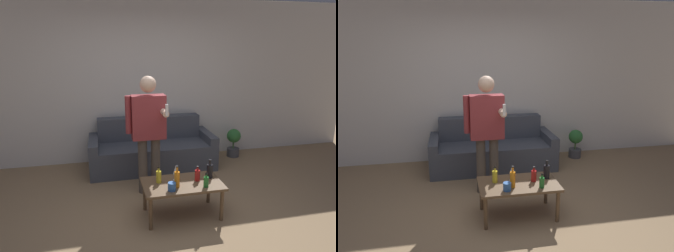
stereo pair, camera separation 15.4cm
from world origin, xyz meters
TOP-DOWN VIEW (x-y plane):
  - ground_plane at (0.00, 0.00)m, footprint 16.00×16.00m
  - wall_back at (0.00, 2.30)m, footprint 8.00×0.06m
  - couch at (0.09, 1.85)m, footprint 1.99×0.81m
  - coffee_table at (0.17, 0.30)m, footprint 0.92×0.52m
  - bottle_orange at (-0.09, 0.37)m, footprint 0.06×0.06m
  - bottle_green at (0.08, 0.21)m, footprint 0.06×0.06m
  - bottle_dark at (0.36, 0.32)m, footprint 0.06×0.06m
  - bottle_yellow at (0.40, 0.14)m, footprint 0.06×0.06m
  - bottle_red at (0.53, 0.37)m, footprint 0.07×0.07m
  - wine_glass_near at (0.12, 0.38)m, footprint 0.07×0.07m
  - cup_on_table at (0.01, 0.14)m, footprint 0.09×0.09m
  - person_standing_front at (-0.11, 0.97)m, footprint 0.52×0.42m
  - potted_plant at (1.60, 1.99)m, footprint 0.25×0.25m

SIDE VIEW (x-z plane):
  - ground_plane at x=0.00m, z-range 0.00..0.00m
  - potted_plant at x=1.60m, z-range 0.03..0.54m
  - couch at x=0.09m, z-range -0.11..0.68m
  - coffee_table at x=0.17m, z-range 0.16..0.57m
  - cup_on_table at x=0.01m, z-range 0.41..0.51m
  - bottle_yellow at x=0.40m, z-range 0.40..0.56m
  - bottle_dark at x=0.36m, z-range 0.39..0.58m
  - bottle_orange at x=-0.09m, z-range 0.39..0.59m
  - bottle_red at x=0.53m, z-range 0.39..0.62m
  - bottle_green at x=0.08m, z-range 0.39..0.64m
  - wine_glass_near at x=0.12m, z-range 0.45..0.64m
  - person_standing_front at x=-0.11m, z-range 0.13..1.71m
  - wall_back at x=0.00m, z-range 0.00..2.70m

